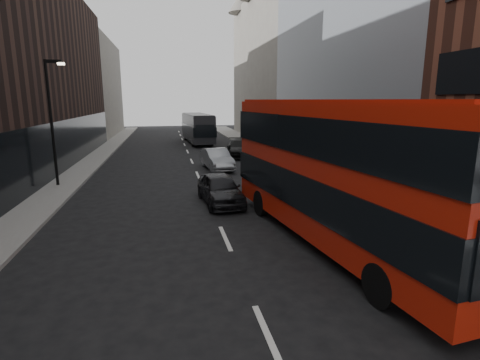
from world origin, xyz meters
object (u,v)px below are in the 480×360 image
car_a (220,189)px  car_b (217,159)px  car_c (240,148)px  grey_bus (197,128)px  red_bus (339,166)px  street_lamp (52,115)px

car_a → car_b: (1.07, 9.22, 0.01)m
car_b → car_c: bearing=56.9°
grey_bus → car_a: size_ratio=2.45×
red_bus → street_lamp: bearing=129.2°
street_lamp → red_bus: bearing=-43.2°
grey_bus → car_a: 26.61m
red_bus → grey_bus: 32.65m
street_lamp → grey_bus: (9.85, 21.31, -2.36)m
car_a → car_c: bearing=70.0°
car_b → red_bus: bearing=-88.5°
grey_bus → car_c: size_ratio=2.01×
grey_bus → car_c: grey_bus is taller
street_lamp → grey_bus: street_lamp is taller
grey_bus → car_c: (2.84, -11.52, -1.05)m
red_bus → car_b: size_ratio=2.77×
car_a → car_c: (3.96, 15.04, 0.03)m
street_lamp → car_a: street_lamp is taller
grey_bus → car_b: bearing=-94.2°
street_lamp → grey_bus: bearing=65.2°
grey_bus → car_b: 17.38m
grey_bus → car_a: grey_bus is taller
street_lamp → grey_bus: size_ratio=0.66×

